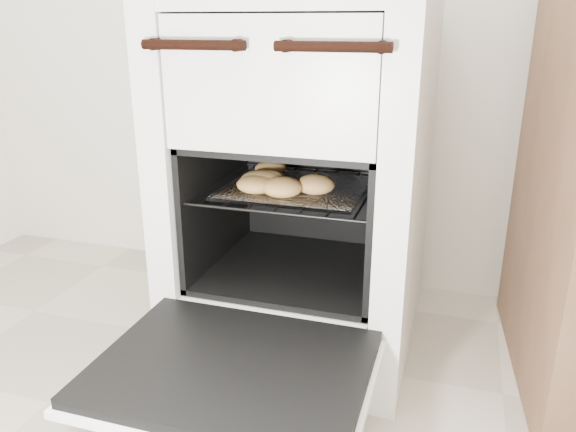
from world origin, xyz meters
The scene contains 5 objects.
stove centered at (-0.19, 1.17, 0.44)m, with size 0.59×0.66×0.90m.
oven_door centered at (-0.19, 0.68, 0.20)m, with size 0.53×0.41×0.04m.
oven_rack centered at (-0.19, 1.11, 0.44)m, with size 0.43×0.41×0.01m.
foil_sheet centered at (-0.19, 1.09, 0.44)m, with size 0.33×0.29×0.01m, color silver.
baked_rolls centered at (-0.23, 1.05, 0.47)m, with size 0.25×0.27×0.04m.
Camera 1 is at (0.18, -0.17, 0.83)m, focal length 35.00 mm.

